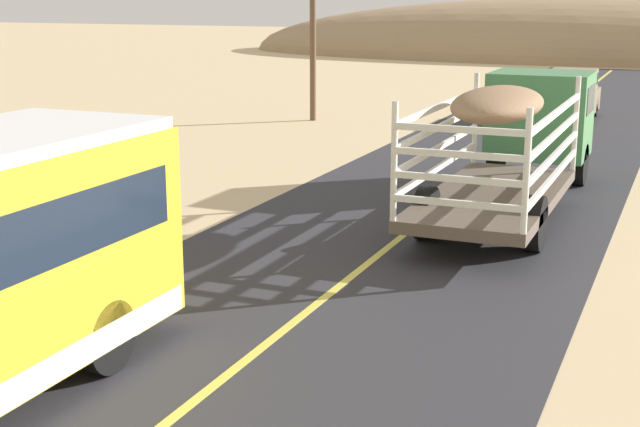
% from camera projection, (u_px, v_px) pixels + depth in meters
% --- Properties ---
extents(livestock_truck, '(2.53, 9.70, 3.02)m').
position_uv_depth(livestock_truck, '(525.00, 127.00, 21.50)').
color(livestock_truck, '#3F7F4C').
rests_on(livestock_truck, road_surface).
extents(car_far, '(1.90, 4.62, 1.93)m').
position_uv_depth(car_far, '(569.00, 93.00, 35.19)').
color(car_far, '#8C7259').
rests_on(car_far, road_surface).
extents(power_pole_mid, '(2.20, 0.24, 8.42)m').
position_uv_depth(power_pole_mid, '(313.00, 4.00, 34.42)').
color(power_pole_mid, brown).
rests_on(power_pole_mid, ground).
extents(distant_hill, '(59.90, 22.74, 9.22)m').
position_uv_depth(distant_hill, '(603.00, 57.00, 70.95)').
color(distant_hill, '#997C5A').
rests_on(distant_hill, ground).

